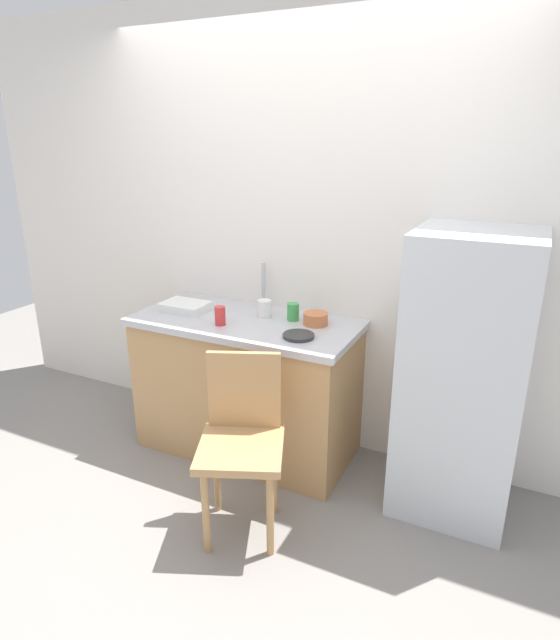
{
  "coord_description": "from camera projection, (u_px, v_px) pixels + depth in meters",
  "views": [
    {
      "loc": [
        1.23,
        -1.89,
        1.87
      ],
      "look_at": [
        0.02,
        0.6,
        0.91
      ],
      "focal_mm": 29.66,
      "sensor_mm": 36.0,
      "label": 1
    }
  ],
  "objects": [
    {
      "name": "cup_red",
      "position": [
        220.0,
        316.0,
        2.99
      ],
      "size": [
        0.06,
        0.06,
        0.11
      ],
      "primitive_type": "cylinder",
      "color": "red",
      "rests_on": "countertop"
    },
    {
      "name": "back_wall",
      "position": [
        306.0,
        234.0,
        3.15
      ],
      "size": [
        4.8,
        0.1,
        2.64
      ],
      "primitive_type": "cube",
      "color": "white",
      "rests_on": "ground_plane"
    },
    {
      "name": "countertop",
      "position": [
        246.0,
        323.0,
        3.1
      ],
      "size": [
        1.33,
        0.64,
        0.04
      ],
      "primitive_type": "cube",
      "color": "#B7B7BC",
      "rests_on": "cabinet_base"
    },
    {
      "name": "terracotta_bowl",
      "position": [
        316.0,
        319.0,
        3.0
      ],
      "size": [
        0.14,
        0.14,
        0.07
      ],
      "primitive_type": "cylinder",
      "color": "#C67042",
      "rests_on": "countertop"
    },
    {
      "name": "ground_plane",
      "position": [
        226.0,
        519.0,
        2.73
      ],
      "size": [
        8.0,
        8.0,
        0.0
      ],
      "primitive_type": "plane",
      "color": "gray"
    },
    {
      "name": "cup_white",
      "position": [
        264.0,
        309.0,
        3.12
      ],
      "size": [
        0.08,
        0.08,
        0.1
      ],
      "primitive_type": "cylinder",
      "color": "white",
      "rests_on": "countertop"
    },
    {
      "name": "dish_tray",
      "position": [
        185.0,
        306.0,
        3.25
      ],
      "size": [
        0.28,
        0.2,
        0.05
      ],
      "primitive_type": "cube",
      "color": "white",
      "rests_on": "countertop"
    },
    {
      "name": "chair",
      "position": [
        242.0,
        437.0,
        2.55
      ],
      "size": [
        0.52,
        0.52,
        0.89
      ],
      "rotation": [
        0.0,
        0.0,
        0.4
      ],
      "color": "tan",
      "rests_on": "ground_plane"
    },
    {
      "name": "faucet",
      "position": [
        264.0,
        285.0,
        3.27
      ],
      "size": [
        0.02,
        0.02,
        0.29
      ],
      "primitive_type": "cylinder",
      "color": "#B7B7BC",
      "rests_on": "countertop"
    },
    {
      "name": "cup_green",
      "position": [
        293.0,
        312.0,
        3.07
      ],
      "size": [
        0.07,
        0.07,
        0.1
      ],
      "primitive_type": "cylinder",
      "color": "green",
      "rests_on": "countertop"
    },
    {
      "name": "cabinet_base",
      "position": [
        247.0,
        388.0,
        3.24
      ],
      "size": [
        1.29,
        0.6,
        0.82
      ],
      "primitive_type": "cube",
      "color": "tan",
      "rests_on": "ground_plane"
    },
    {
      "name": "refrigerator",
      "position": [
        463.0,
        377.0,
        2.64
      ],
      "size": [
        0.57,
        0.57,
        1.47
      ],
      "primitive_type": "cube",
      "color": "silver",
      "rests_on": "ground_plane"
    },
    {
      "name": "hotplate",
      "position": [
        299.0,
        336.0,
        2.82
      ],
      "size": [
        0.17,
        0.17,
        0.02
      ],
      "primitive_type": "cylinder",
      "color": "#2D2D2D",
      "rests_on": "countertop"
    }
  ]
}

